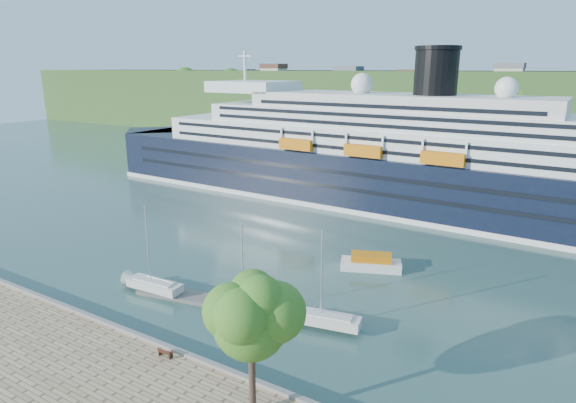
# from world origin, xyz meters

# --- Properties ---
(ground) EXTENTS (400.00, 400.00, 0.00)m
(ground) POSITION_xyz_m (0.00, 0.00, 0.00)
(ground) COLOR #2A4A44
(ground) RESTS_ON ground
(far_hillside) EXTENTS (400.00, 50.00, 24.00)m
(far_hillside) POSITION_xyz_m (0.00, 145.00, 12.00)
(far_hillside) COLOR #2E4F1F
(far_hillside) RESTS_ON ground
(quay_coping) EXTENTS (220.00, 0.50, 0.30)m
(quay_coping) POSITION_xyz_m (0.00, -0.20, 1.15)
(quay_coping) COLOR slate
(quay_coping) RESTS_ON promenade
(cruise_ship) EXTENTS (127.88, 21.94, 28.62)m
(cruise_ship) POSITION_xyz_m (-4.45, 57.64, 14.31)
(cruise_ship) COLOR black
(cruise_ship) RESTS_ON ground
(park_bench) EXTENTS (1.44, 0.66, 0.90)m
(park_bench) POSITION_xyz_m (2.87, -1.23, 1.45)
(park_bench) COLOR #4C2415
(park_bench) RESTS_ON promenade
(promenade_tree) EXTENTS (7.11, 7.11, 11.77)m
(promenade_tree) POSITION_xyz_m (13.25, -2.96, 6.89)
(promenade_tree) COLOR #2C631A
(promenade_tree) RESTS_ON promenade
(floating_pontoon) EXTENTS (20.05, 6.27, 0.44)m
(floating_pontoon) POSITION_xyz_m (-0.55, 10.15, 0.22)
(floating_pontoon) COLOR slate
(floating_pontoon) RESTS_ON ground
(sailboat_white_near) EXTENTS (7.76, 2.61, 9.86)m
(sailboat_white_near) POSITION_xyz_m (-8.47, 8.42, 4.93)
(sailboat_white_near) COLOR silver
(sailboat_white_near) RESTS_ON ground
(sailboat_red) EXTENTS (7.61, 2.81, 9.61)m
(sailboat_red) POSITION_xyz_m (3.54, 9.98, 4.80)
(sailboat_red) COLOR maroon
(sailboat_red) RESTS_ON ground
(sailboat_white_far) EXTENTS (7.86, 3.51, 9.82)m
(sailboat_white_far) POSITION_xyz_m (11.84, 11.58, 4.91)
(sailboat_white_far) COLOR silver
(sailboat_white_far) RESTS_ON ground
(tender_launch) EXTENTS (8.14, 5.29, 2.13)m
(tender_launch) POSITION_xyz_m (10.24, 27.61, 1.06)
(tender_launch) COLOR orange
(tender_launch) RESTS_ON ground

